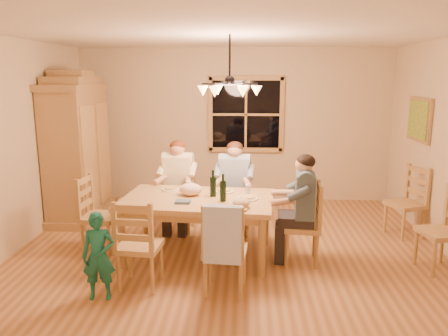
# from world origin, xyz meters

# --- Properties ---
(floor) EXTENTS (5.50, 5.50, 0.00)m
(floor) POSITION_xyz_m (0.00, 0.00, 0.00)
(floor) COLOR #946235
(floor) RESTS_ON ground
(ceiling) EXTENTS (5.50, 5.00, 0.02)m
(ceiling) POSITION_xyz_m (0.00, 0.00, 2.70)
(ceiling) COLOR white
(ceiling) RESTS_ON wall_back
(wall_back) EXTENTS (5.50, 0.02, 2.70)m
(wall_back) POSITION_xyz_m (0.00, 2.50, 1.35)
(wall_back) COLOR #CBB590
(wall_back) RESTS_ON floor
(wall_left) EXTENTS (0.02, 5.00, 2.70)m
(wall_left) POSITION_xyz_m (-2.75, 0.00, 1.35)
(wall_left) COLOR #CBB590
(wall_left) RESTS_ON floor
(window) EXTENTS (1.30, 0.06, 1.30)m
(window) POSITION_xyz_m (0.20, 2.47, 1.55)
(window) COLOR black
(window) RESTS_ON wall_back
(painting) EXTENTS (0.06, 0.78, 0.64)m
(painting) POSITION_xyz_m (2.71, 1.20, 1.60)
(painting) COLOR olive
(painting) RESTS_ON wall_right
(chandelier) EXTENTS (0.77, 0.68, 0.71)m
(chandelier) POSITION_xyz_m (-0.00, 0.00, 2.08)
(chandelier) COLOR black
(chandelier) RESTS_ON ceiling
(armoire) EXTENTS (0.66, 1.40, 2.30)m
(armoire) POSITION_xyz_m (-2.42, 1.33, 1.06)
(armoire) COLOR olive
(armoire) RESTS_ON floor
(dining_table) EXTENTS (1.93, 1.28, 0.76)m
(dining_table) POSITION_xyz_m (-0.39, -0.13, 0.66)
(dining_table) COLOR #A7784A
(dining_table) RESTS_ON floor
(chair_far_left) EXTENTS (0.48, 0.46, 0.99)m
(chair_far_left) POSITION_xyz_m (-0.77, 0.77, 0.30)
(chair_far_left) COLOR #AA844B
(chair_far_left) RESTS_ON floor
(chair_far_right) EXTENTS (0.48, 0.46, 0.99)m
(chair_far_right) POSITION_xyz_m (0.05, 0.70, 0.30)
(chair_far_right) COLOR #AA844B
(chair_far_right) RESTS_ON floor
(chair_near_left) EXTENTS (0.48, 0.46, 0.99)m
(chair_near_left) POSITION_xyz_m (-0.92, -0.95, 0.30)
(chair_near_left) COLOR #AA844B
(chair_near_left) RESTS_ON floor
(chair_near_right) EXTENTS (0.48, 0.46, 0.99)m
(chair_near_right) POSITION_xyz_m (-0.00, -1.03, 0.30)
(chair_near_right) COLOR #AA844B
(chair_near_right) RESTS_ON floor
(chair_end_left) EXTENTS (0.46, 0.48, 0.99)m
(chair_end_left) POSITION_xyz_m (-1.65, -0.02, 0.30)
(chair_end_left) COLOR #AA844B
(chair_end_left) RESTS_ON floor
(chair_end_right) EXTENTS (0.46, 0.48, 0.99)m
(chair_end_right) POSITION_xyz_m (0.88, -0.24, 0.30)
(chair_end_right) COLOR #AA844B
(chair_end_right) RESTS_ON floor
(adult_woman) EXTENTS (0.42, 0.45, 0.87)m
(adult_woman) POSITION_xyz_m (-0.77, 0.77, 0.84)
(adult_woman) COLOR beige
(adult_woman) RESTS_ON floor
(adult_plaid_man) EXTENTS (0.42, 0.45, 0.87)m
(adult_plaid_man) POSITION_xyz_m (0.05, 0.70, 0.84)
(adult_plaid_man) COLOR #345E8F
(adult_plaid_man) RESTS_ON floor
(adult_slate_man) EXTENTS (0.45, 0.42, 0.87)m
(adult_slate_man) POSITION_xyz_m (0.88, -0.24, 0.84)
(adult_slate_man) COLOR #415768
(adult_slate_man) RESTS_ON floor
(towel) EXTENTS (0.39, 0.13, 0.58)m
(towel) POSITION_xyz_m (-0.02, -1.22, 0.70)
(towel) COLOR #ABC0E8
(towel) RESTS_ON chair_near_right
(wine_bottle_a) EXTENTS (0.08, 0.08, 0.33)m
(wine_bottle_a) POSITION_xyz_m (-0.20, -0.06, 0.93)
(wine_bottle_a) COLOR black
(wine_bottle_a) RESTS_ON dining_table
(wine_bottle_b) EXTENTS (0.08, 0.08, 0.33)m
(wine_bottle_b) POSITION_xyz_m (-0.07, -0.26, 0.93)
(wine_bottle_b) COLOR black
(wine_bottle_b) RESTS_ON dining_table
(plate_woman) EXTENTS (0.26, 0.26, 0.02)m
(plate_woman) POSITION_xyz_m (-0.77, 0.22, 0.77)
(plate_woman) COLOR white
(plate_woman) RESTS_ON dining_table
(plate_plaid) EXTENTS (0.26, 0.26, 0.02)m
(plate_plaid) POSITION_xyz_m (-0.07, 0.16, 0.77)
(plate_plaid) COLOR white
(plate_plaid) RESTS_ON dining_table
(plate_slate) EXTENTS (0.26, 0.26, 0.02)m
(plate_slate) POSITION_xyz_m (0.23, -0.16, 0.77)
(plate_slate) COLOR white
(plate_slate) RESTS_ON dining_table
(wine_glass_a) EXTENTS (0.06, 0.06, 0.14)m
(wine_glass_a) POSITION_xyz_m (-0.54, 0.14, 0.83)
(wine_glass_a) COLOR silver
(wine_glass_a) RESTS_ON dining_table
(wine_glass_b) EXTENTS (0.06, 0.06, 0.14)m
(wine_glass_b) POSITION_xyz_m (0.23, -0.01, 0.83)
(wine_glass_b) COLOR silver
(wine_glass_b) RESTS_ON dining_table
(cap) EXTENTS (0.20, 0.20, 0.11)m
(cap) POSITION_xyz_m (0.15, -0.50, 0.82)
(cap) COLOR tan
(cap) RESTS_ON dining_table
(napkin) EXTENTS (0.19, 0.16, 0.03)m
(napkin) POSITION_xyz_m (-0.54, -0.36, 0.78)
(napkin) COLOR #455D7F
(napkin) RESTS_ON dining_table
(cloth_bundle) EXTENTS (0.28, 0.22, 0.15)m
(cloth_bundle) POSITION_xyz_m (-0.49, -0.02, 0.84)
(cloth_bundle) COLOR beige
(cloth_bundle) RESTS_ON dining_table
(child) EXTENTS (0.35, 0.25, 0.91)m
(child) POSITION_xyz_m (-1.27, -1.24, 0.45)
(child) COLOR #176960
(child) RESTS_ON floor
(chair_spare_front) EXTENTS (0.50, 0.51, 0.99)m
(chair_spare_front) POSITION_xyz_m (2.45, -0.39, 0.30)
(chair_spare_front) COLOR #AA844B
(chair_spare_front) RESTS_ON floor
(chair_spare_back) EXTENTS (0.56, 0.57, 0.99)m
(chair_spare_back) POSITION_xyz_m (2.45, 0.74, 0.30)
(chair_spare_back) COLOR #AA844B
(chair_spare_back) RESTS_ON floor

